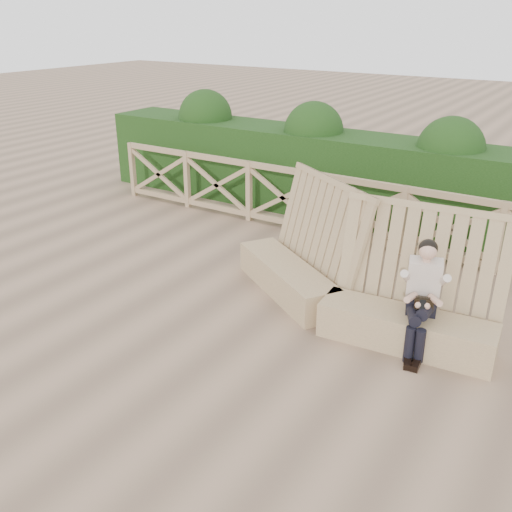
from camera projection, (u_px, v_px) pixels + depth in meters
The scene contains 5 objects.
ground at pixel (237, 337), 6.71m from camera, with size 60.00×60.00×0.00m, color brown.
bench at pixel (347, 287), 7.06m from camera, with size 3.75×1.71×1.55m.
woman at pixel (422, 293), 6.23m from camera, with size 0.46×0.81×1.29m.
guardrail at pixel (360, 212), 9.19m from camera, with size 10.10×0.09×1.10m.
hedge at pixel (388, 183), 10.04m from camera, with size 12.00×1.20×1.50m, color black.
Camera 1 is at (3.32, -4.74, 3.53)m, focal length 40.00 mm.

